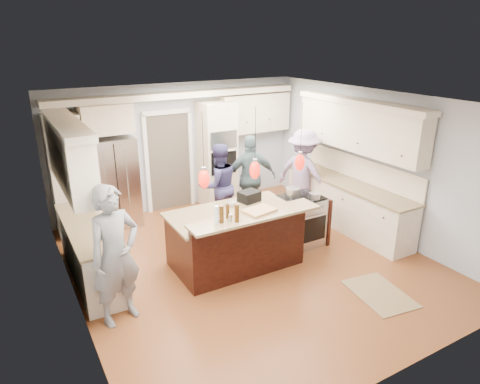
% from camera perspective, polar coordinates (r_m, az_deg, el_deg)
% --- Properties ---
extents(ground_plane, '(6.00, 6.00, 0.00)m').
position_cam_1_polar(ground_plane, '(7.34, 1.38, -9.29)').
color(ground_plane, brown).
rests_on(ground_plane, ground).
extents(room_shell, '(5.54, 6.04, 2.72)m').
position_cam_1_polar(room_shell, '(6.64, 1.51, 4.52)').
color(room_shell, '#B2BCC6').
rests_on(room_shell, ground).
extents(refrigerator, '(0.90, 0.70, 1.80)m').
position_cam_1_polar(refrigerator, '(8.72, -16.57, 1.20)').
color(refrigerator, '#B7B7BC').
rests_on(refrigerator, ground).
extents(oven_column, '(0.72, 0.69, 2.30)m').
position_cam_1_polar(oven_column, '(9.42, -3.09, 5.00)').
color(oven_column, '#F6E3C7').
rests_on(oven_column, ground).
extents(back_upper_cabinets, '(5.30, 0.61, 2.54)m').
position_cam_1_polar(back_upper_cabinets, '(8.83, -12.18, 7.02)').
color(back_upper_cabinets, '#F6E3C7').
rests_on(back_upper_cabinets, ground).
extents(right_counter_run, '(0.64, 3.10, 2.51)m').
position_cam_1_polar(right_counter_run, '(8.55, 14.54, 2.12)').
color(right_counter_run, '#F6E3C7').
rests_on(right_counter_run, ground).
extents(left_cabinets, '(0.64, 2.30, 2.51)m').
position_cam_1_polar(left_cabinets, '(6.81, -20.16, -3.14)').
color(left_cabinets, '#F6E3C7').
rests_on(left_cabinets, ground).
extents(kitchen_island, '(2.10, 1.46, 1.12)m').
position_cam_1_polar(kitchen_island, '(7.06, -0.62, -6.08)').
color(kitchen_island, black).
rests_on(kitchen_island, ground).
extents(island_range, '(0.82, 0.71, 0.92)m').
position_cam_1_polar(island_range, '(7.84, 8.13, -3.74)').
color(island_range, '#B7B7BC').
rests_on(island_range, ground).
extents(pendant_lights, '(1.75, 0.15, 1.03)m').
position_cam_1_polar(pendant_lights, '(6.10, 1.99, 2.96)').
color(pendant_lights, black).
rests_on(pendant_lights, ground).
extents(person_bar_end, '(0.80, 0.64, 1.91)m').
position_cam_1_polar(person_bar_end, '(5.75, -16.26, -8.14)').
color(person_bar_end, slate).
rests_on(person_bar_end, ground).
extents(person_far_left, '(0.84, 0.66, 1.68)m').
position_cam_1_polar(person_far_left, '(8.37, -2.87, 0.84)').
color(person_far_left, navy).
rests_on(person_far_left, ground).
extents(person_far_right, '(1.12, 0.73, 1.76)m').
position_cam_1_polar(person_far_right, '(8.70, 1.47, 1.90)').
color(person_far_right, '#496266').
rests_on(person_far_right, ground).
extents(person_range_side, '(1.07, 1.36, 1.84)m').
position_cam_1_polar(person_range_side, '(8.95, 8.40, 2.47)').
color(person_range_side, '#927DA9').
rests_on(person_range_side, ground).
extents(floor_rug, '(0.83, 1.11, 0.01)m').
position_cam_1_polar(floor_rug, '(6.83, 18.12, -12.76)').
color(floor_rug, '#91744F').
rests_on(floor_rug, ground).
extents(water_bottle, '(0.08, 0.08, 0.26)m').
position_cam_1_polar(water_bottle, '(5.98, -3.16, -3.05)').
color(water_bottle, silver).
rests_on(water_bottle, kitchen_island).
extents(beer_bottle_a, '(0.08, 0.08, 0.26)m').
position_cam_1_polar(beer_bottle_a, '(6.01, -2.49, -2.96)').
color(beer_bottle_a, '#43260C').
rests_on(beer_bottle_a, kitchen_island).
extents(beer_bottle_b, '(0.09, 0.09, 0.27)m').
position_cam_1_polar(beer_bottle_b, '(6.02, -0.43, -2.83)').
color(beer_bottle_b, '#43260C').
rests_on(beer_bottle_b, kitchen_island).
extents(beer_bottle_c, '(0.07, 0.07, 0.22)m').
position_cam_1_polar(beer_bottle_c, '(6.16, -1.67, -2.57)').
color(beer_bottle_c, '#43260C').
rests_on(beer_bottle_c, kitchen_island).
extents(drink_can, '(0.07, 0.07, 0.11)m').
position_cam_1_polar(drink_can, '(6.07, -1.31, -3.45)').
color(drink_can, '#B7B7BC').
rests_on(drink_can, kitchen_island).
extents(cutting_board, '(0.52, 0.41, 0.04)m').
position_cam_1_polar(cutting_board, '(6.42, 2.61, -2.47)').
color(cutting_board, tan).
rests_on(cutting_board, kitchen_island).
extents(pot_large, '(0.27, 0.27, 0.16)m').
position_cam_1_polar(pot_large, '(7.63, 7.09, 0.01)').
color(pot_large, '#B7B7BC').
rests_on(pot_large, island_range).
extents(pot_small, '(0.20, 0.20, 0.10)m').
position_cam_1_polar(pot_small, '(7.59, 9.92, -0.49)').
color(pot_small, '#B7B7BC').
rests_on(pot_small, island_range).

